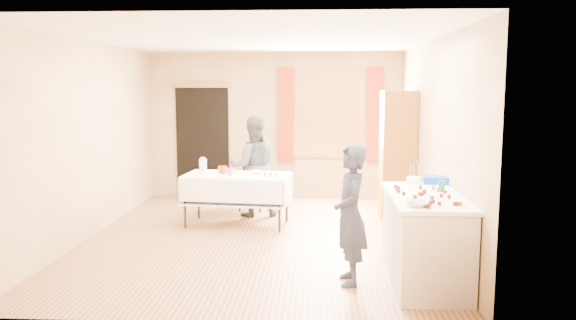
# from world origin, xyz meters

# --- Properties ---
(floor) EXTENTS (4.50, 5.50, 0.02)m
(floor) POSITION_xyz_m (0.00, 0.00, -0.01)
(floor) COLOR #9E7047
(floor) RESTS_ON ground
(ceiling) EXTENTS (4.50, 5.50, 0.02)m
(ceiling) POSITION_xyz_m (0.00, 0.00, 2.61)
(ceiling) COLOR white
(ceiling) RESTS_ON floor
(wall_back) EXTENTS (4.50, 0.02, 2.60)m
(wall_back) POSITION_xyz_m (0.00, 2.76, 1.30)
(wall_back) COLOR tan
(wall_back) RESTS_ON floor
(wall_front) EXTENTS (4.50, 0.02, 2.60)m
(wall_front) POSITION_xyz_m (0.00, -2.76, 1.30)
(wall_front) COLOR tan
(wall_front) RESTS_ON floor
(wall_left) EXTENTS (0.02, 5.50, 2.60)m
(wall_left) POSITION_xyz_m (-2.26, 0.00, 1.30)
(wall_left) COLOR tan
(wall_left) RESTS_ON floor
(wall_right) EXTENTS (0.02, 5.50, 2.60)m
(wall_right) POSITION_xyz_m (2.26, 0.00, 1.30)
(wall_right) COLOR tan
(wall_right) RESTS_ON floor
(window_frame) EXTENTS (1.32, 0.06, 1.52)m
(window_frame) POSITION_xyz_m (1.00, 2.72, 1.50)
(window_frame) COLOR olive
(window_frame) RESTS_ON wall_back
(window_pane) EXTENTS (1.20, 0.02, 1.40)m
(window_pane) POSITION_xyz_m (1.00, 2.71, 1.50)
(window_pane) COLOR white
(window_pane) RESTS_ON wall_back
(curtain_left) EXTENTS (0.28, 0.06, 1.65)m
(curtain_left) POSITION_xyz_m (0.22, 2.67, 1.50)
(curtain_left) COLOR maroon
(curtain_left) RESTS_ON wall_back
(curtain_right) EXTENTS (0.28, 0.06, 1.65)m
(curtain_right) POSITION_xyz_m (1.78, 2.67, 1.50)
(curtain_right) COLOR maroon
(curtain_right) RESTS_ON wall_back
(doorway) EXTENTS (0.95, 0.04, 2.00)m
(doorway) POSITION_xyz_m (-1.30, 2.73, 1.00)
(doorway) COLOR black
(doorway) RESTS_ON floor
(door_lintel) EXTENTS (1.05, 0.06, 0.08)m
(door_lintel) POSITION_xyz_m (-1.30, 2.70, 2.02)
(door_lintel) COLOR olive
(door_lintel) RESTS_ON wall_back
(cabinet) EXTENTS (0.50, 0.60, 1.94)m
(cabinet) POSITION_xyz_m (1.99, 1.21, 0.97)
(cabinet) COLOR brown
(cabinet) RESTS_ON floor
(counter) EXTENTS (0.74, 1.57, 0.91)m
(counter) POSITION_xyz_m (1.89, -1.60, 0.45)
(counter) COLOR beige
(counter) RESTS_ON floor
(party_table) EXTENTS (1.59, 0.93, 0.75)m
(party_table) POSITION_xyz_m (-0.38, 0.64, 0.45)
(party_table) COLOR black
(party_table) RESTS_ON floor
(chair) EXTENTS (0.44, 0.44, 0.96)m
(chair) POSITION_xyz_m (-0.28, 1.71, 0.29)
(chair) COLOR black
(chair) RESTS_ON floor
(girl) EXTENTS (0.59, 0.44, 1.43)m
(girl) POSITION_xyz_m (1.12, -1.69, 0.71)
(girl) COLOR #22263D
(girl) RESTS_ON floor
(woman) EXTENTS (1.01, 0.91, 1.56)m
(woman) POSITION_xyz_m (-0.20, 1.27, 0.78)
(woman) COLOR black
(woman) RESTS_ON floor
(soda_can) EXTENTS (0.07, 0.07, 0.12)m
(soda_can) POSITION_xyz_m (2.08, -1.43, 0.97)
(soda_can) COLOR #13833C
(soda_can) RESTS_ON counter
(mixing_bowl) EXTENTS (0.28, 0.28, 0.05)m
(mixing_bowl) POSITION_xyz_m (1.70, -2.16, 0.94)
(mixing_bowl) COLOR white
(mixing_bowl) RESTS_ON counter
(foam_block) EXTENTS (0.18, 0.15, 0.08)m
(foam_block) POSITION_xyz_m (1.88, -0.95, 0.95)
(foam_block) COLOR white
(foam_block) RESTS_ON counter
(blue_basket) EXTENTS (0.33, 0.25, 0.08)m
(blue_basket) POSITION_xyz_m (2.14, -0.92, 0.95)
(blue_basket) COLOR #0F32C6
(blue_basket) RESTS_ON counter
(pitcher) EXTENTS (0.11, 0.11, 0.22)m
(pitcher) POSITION_xyz_m (-0.86, 0.61, 0.86)
(pitcher) COLOR silver
(pitcher) RESTS_ON party_table
(cup_red) EXTENTS (0.22, 0.22, 0.11)m
(cup_red) POSITION_xyz_m (-0.59, 0.70, 0.80)
(cup_red) COLOR red
(cup_red) RESTS_ON party_table
(cup_rainbow) EXTENTS (0.15, 0.15, 0.11)m
(cup_rainbow) POSITION_xyz_m (-0.45, 0.50, 0.80)
(cup_rainbow) COLOR red
(cup_rainbow) RESTS_ON party_table
(small_bowl) EXTENTS (0.19, 0.19, 0.05)m
(small_bowl) POSITION_xyz_m (-0.08, 0.68, 0.78)
(small_bowl) COLOR white
(small_bowl) RESTS_ON party_table
(pastry_tray) EXTENTS (0.30, 0.23, 0.02)m
(pastry_tray) POSITION_xyz_m (0.13, 0.47, 0.76)
(pastry_tray) COLOR white
(pastry_tray) RESTS_ON party_table
(bottle) EXTENTS (0.10, 0.10, 0.16)m
(bottle) POSITION_xyz_m (-0.92, 0.87, 0.83)
(bottle) COLOR white
(bottle) RESTS_ON party_table
(cake_balls) EXTENTS (0.53, 1.04, 0.04)m
(cake_balls) POSITION_xyz_m (1.86, -1.74, 0.93)
(cake_balls) COLOR #3F2314
(cake_balls) RESTS_ON counter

